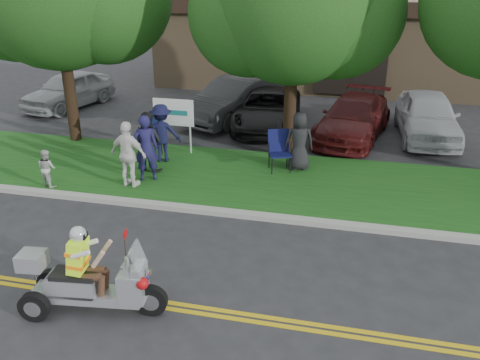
% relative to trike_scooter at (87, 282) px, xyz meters
% --- Properties ---
extents(ground, '(120.00, 120.00, 0.00)m').
position_rel_trike_scooter_xyz_m(ground, '(1.71, 0.92, -0.56)').
color(ground, '#28282B').
rests_on(ground, ground).
extents(centerline_near, '(60.00, 0.10, 0.01)m').
position_rel_trike_scooter_xyz_m(centerline_near, '(1.71, 0.34, -0.56)').
color(centerline_near, gold).
rests_on(centerline_near, ground).
extents(centerline_far, '(60.00, 0.10, 0.01)m').
position_rel_trike_scooter_xyz_m(centerline_far, '(1.71, 0.50, -0.56)').
color(centerline_far, gold).
rests_on(centerline_far, ground).
extents(curb, '(60.00, 0.25, 0.12)m').
position_rel_trike_scooter_xyz_m(curb, '(1.71, 3.97, -0.50)').
color(curb, '#A8A89E').
rests_on(curb, ground).
extents(grass_verge, '(60.00, 4.00, 0.10)m').
position_rel_trike_scooter_xyz_m(grass_verge, '(1.71, 6.12, -0.51)').
color(grass_verge, '#194B14').
rests_on(grass_verge, ground).
extents(commercial_building, '(18.00, 8.20, 4.00)m').
position_rel_trike_scooter_xyz_m(commercial_building, '(3.71, 19.89, 1.45)').
color(commercial_building, '#9E7F5B').
rests_on(commercial_building, ground).
extents(tree_mid, '(5.88, 4.80, 7.05)m').
position_rel_trike_scooter_xyz_m(tree_mid, '(2.26, 8.15, 3.87)').
color(tree_mid, '#332114').
rests_on(tree_mid, ground).
extents(business_sign, '(1.25, 0.06, 1.75)m').
position_rel_trike_scooter_xyz_m(business_sign, '(-1.19, 7.52, 0.69)').
color(business_sign, silver).
rests_on(business_sign, ground).
extents(trike_scooter, '(2.47, 0.90, 1.61)m').
position_rel_trike_scooter_xyz_m(trike_scooter, '(0.00, 0.00, 0.00)').
color(trike_scooter, black).
rests_on(trike_scooter, ground).
extents(lawn_chair_a, '(0.62, 0.64, 1.17)m').
position_rel_trike_scooter_xyz_m(lawn_chair_a, '(-1.78, 7.12, 0.20)').
color(lawn_chair_a, black).
rests_on(lawn_chair_a, grass_verge).
extents(lawn_chair_b, '(0.76, 0.77, 1.12)m').
position_rel_trike_scooter_xyz_m(lawn_chair_b, '(2.12, 6.87, 0.17)').
color(lawn_chair_b, black).
rests_on(lawn_chair_b, grass_verge).
extents(spectator_adult_left, '(0.77, 0.67, 1.78)m').
position_rel_trike_scooter_xyz_m(spectator_adult_left, '(-1.16, 5.30, 0.43)').
color(spectator_adult_left, '#1C1A48').
rests_on(spectator_adult_left, grass_verge).
extents(spectator_adult_mid, '(0.96, 0.84, 1.66)m').
position_rel_trike_scooter_xyz_m(spectator_adult_mid, '(-1.39, 5.98, 0.37)').
color(spectator_adult_mid, black).
rests_on(spectator_adult_mid, grass_verge).
extents(spectator_adult_right, '(1.07, 0.58, 1.73)m').
position_rel_trike_scooter_xyz_m(spectator_adult_right, '(-1.42, 4.82, 0.40)').
color(spectator_adult_right, white).
rests_on(spectator_adult_right, grass_verge).
extents(spectator_chair_a, '(1.23, 0.92, 1.68)m').
position_rel_trike_scooter_xyz_m(spectator_chair_a, '(-1.27, 6.72, 0.38)').
color(spectator_chair_a, '#131537').
rests_on(spectator_chair_a, grass_verge).
extents(spectator_chair_b, '(0.91, 0.72, 1.64)m').
position_rel_trike_scooter_xyz_m(spectator_chair_b, '(2.65, 6.98, 0.36)').
color(spectator_chair_b, black).
rests_on(spectator_chair_b, grass_verge).
extents(child_right, '(0.58, 0.52, 0.99)m').
position_rel_trike_scooter_xyz_m(child_right, '(-3.49, 4.32, 0.04)').
color(child_right, '#B7B8B1').
rests_on(child_right, grass_verge).
extents(parked_car_far_left, '(2.59, 4.46, 1.43)m').
position_rel_trike_scooter_xyz_m(parked_car_far_left, '(-7.29, 11.84, 0.15)').
color(parked_car_far_left, '#A8ACAF').
rests_on(parked_car_far_left, ground).
extents(parked_car_left, '(3.37, 4.99, 1.56)m').
position_rel_trike_scooter_xyz_m(parked_car_left, '(-0.29, 11.55, 0.21)').
color(parked_car_left, '#2F2F31').
rests_on(parked_car_left, ground).
extents(parked_car_mid, '(2.62, 4.95, 1.33)m').
position_rel_trike_scooter_xyz_m(parked_car_mid, '(1.03, 10.98, 0.10)').
color(parked_car_mid, black).
rests_on(parked_car_mid, ground).
extents(parked_car_right, '(2.79, 4.94, 1.35)m').
position_rel_trike_scooter_xyz_m(parked_car_right, '(4.04, 10.49, 0.11)').
color(parked_car_right, '#4C1112').
rests_on(parked_car_right, ground).
extents(parked_car_far_right, '(2.01, 4.57, 1.53)m').
position_rel_trike_scooter_xyz_m(parked_car_far_right, '(6.43, 11.04, 0.20)').
color(parked_car_far_right, '#BABBC2').
rests_on(parked_car_far_right, ground).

